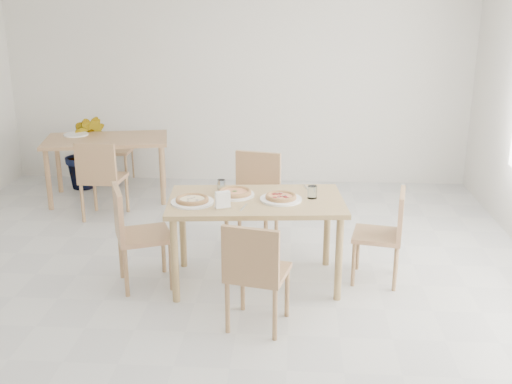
# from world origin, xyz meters

# --- Properties ---
(main_table) EXTENTS (1.51, 0.95, 0.75)m
(main_table) POSITION_xyz_m (0.46, 0.42, 0.66)
(main_table) COLOR tan
(main_table) RESTS_ON ground
(chair_south) EXTENTS (0.50, 0.50, 0.84)m
(chair_south) POSITION_xyz_m (0.51, -0.36, 0.48)
(chair_south) COLOR tan
(chair_south) RESTS_ON ground
(chair_north) EXTENTS (0.54, 0.54, 0.91)m
(chair_north) POSITION_xyz_m (0.39, 1.27, 0.53)
(chair_north) COLOR tan
(chair_north) RESTS_ON ground
(chair_west) EXTENTS (0.56, 0.56, 0.87)m
(chair_west) POSITION_xyz_m (-0.55, 0.29, 0.51)
(chair_west) COLOR tan
(chair_west) RESTS_ON ground
(chair_east) EXTENTS (0.47, 0.47, 0.81)m
(chair_east) POSITION_xyz_m (1.56, 0.52, 0.47)
(chair_east) COLOR tan
(chair_east) RESTS_ON ground
(plate_margherita) EXTENTS (0.33, 0.33, 0.02)m
(plate_margherita) POSITION_xyz_m (0.28, 0.50, 0.76)
(plate_margherita) COLOR white
(plate_margherita) RESTS_ON main_table
(plate_mushroom) EXTENTS (0.35, 0.35, 0.02)m
(plate_mushroom) POSITION_xyz_m (-0.05, 0.28, 0.76)
(plate_mushroom) COLOR white
(plate_mushroom) RESTS_ON main_table
(plate_pepperoni) EXTENTS (0.34, 0.34, 0.02)m
(plate_pepperoni) POSITION_xyz_m (0.67, 0.41, 0.76)
(plate_pepperoni) COLOR white
(plate_pepperoni) RESTS_ON main_table
(pizza_margherita) EXTENTS (0.34, 0.34, 0.03)m
(pizza_margherita) POSITION_xyz_m (0.28, 0.50, 0.78)
(pizza_margherita) COLOR tan
(pizza_margherita) RESTS_ON plate_margherita
(pizza_mushroom) EXTENTS (0.35, 0.35, 0.03)m
(pizza_mushroom) POSITION_xyz_m (-0.05, 0.28, 0.78)
(pizza_mushroom) COLOR tan
(pizza_mushroom) RESTS_ON plate_mushroom
(pizza_pepperoni) EXTENTS (0.32, 0.32, 0.03)m
(pizza_pepperoni) POSITION_xyz_m (0.67, 0.41, 0.78)
(pizza_pepperoni) COLOR tan
(pizza_pepperoni) RESTS_ON plate_pepperoni
(tumbler_a) EXTENTS (0.08, 0.08, 0.10)m
(tumbler_a) POSITION_xyz_m (0.92, 0.48, 0.80)
(tumbler_a) COLOR white
(tumbler_a) RESTS_ON main_table
(tumbler_b) EXTENTS (0.07, 0.07, 0.09)m
(tumbler_b) POSITION_xyz_m (0.14, 0.66, 0.79)
(tumbler_b) COLOR white
(tumbler_b) RESTS_ON main_table
(napkin_holder) EXTENTS (0.14, 0.11, 0.14)m
(napkin_holder) POSITION_xyz_m (0.22, 0.17, 0.82)
(napkin_holder) COLOR silver
(napkin_holder) RESTS_ON main_table
(fork_a) EXTENTS (0.06, 0.18, 0.01)m
(fork_a) POSITION_xyz_m (0.88, 0.74, 0.75)
(fork_a) COLOR silver
(fork_a) RESTS_ON main_table
(fork_b) EXTENTS (0.05, 0.18, 0.01)m
(fork_b) POSITION_xyz_m (0.38, 0.20, 0.75)
(fork_b) COLOR silver
(fork_b) RESTS_ON main_table
(second_table) EXTENTS (1.57, 1.10, 0.75)m
(second_table) POSITION_xyz_m (-1.48, 2.61, 0.66)
(second_table) COLOR tan
(second_table) RESTS_ON ground
(chair_back_s) EXTENTS (0.46, 0.46, 0.89)m
(chair_back_s) POSITION_xyz_m (-1.33, 1.86, 0.52)
(chair_back_s) COLOR tan
(chair_back_s) RESTS_ON ground
(chair_back_n) EXTENTS (0.41, 0.41, 0.83)m
(chair_back_n) POSITION_xyz_m (-1.61, 3.41, 0.48)
(chair_back_n) COLOR tan
(chair_back_n) RESTS_ON ground
(plate_empty) EXTENTS (0.30, 0.30, 0.02)m
(plate_empty) POSITION_xyz_m (-1.90, 2.75, 0.76)
(plate_empty) COLOR white
(plate_empty) RESTS_ON second_table
(potted_plant) EXTENTS (0.60, 0.53, 0.95)m
(potted_plant) POSITION_xyz_m (-1.90, 3.00, 0.47)
(potted_plant) COLOR #31641E
(potted_plant) RESTS_ON ground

